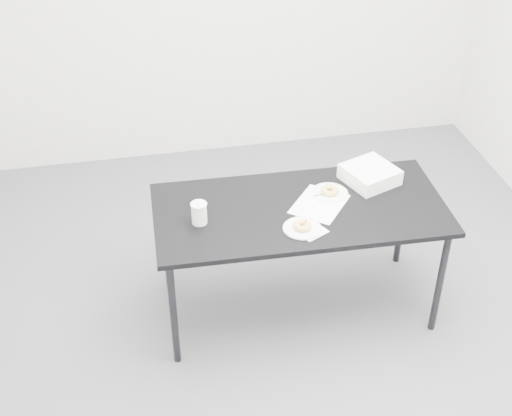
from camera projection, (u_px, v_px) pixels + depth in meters
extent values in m
plane|color=#505155|center=(281.00, 314.00, 4.23)|extent=(4.00, 4.00, 0.00)
cube|color=black|center=(300.00, 210.00, 3.88)|extent=(1.61, 0.80, 0.03)
cylinder|color=black|center=(174.00, 314.00, 3.74)|extent=(0.04, 0.04, 0.70)
cylinder|color=black|center=(166.00, 241.00, 4.24)|extent=(0.04, 0.04, 0.70)
cylinder|color=black|center=(440.00, 283.00, 3.94)|extent=(0.04, 0.04, 0.70)
cylinder|color=black|center=(402.00, 217.00, 4.44)|extent=(0.04, 0.04, 0.70)
cube|color=white|center=(319.00, 204.00, 3.90)|extent=(0.39, 0.40, 0.00)
cube|color=green|center=(329.00, 193.00, 3.98)|extent=(0.07, 0.07, 0.00)
cylinder|color=#0D9361|center=(326.00, 194.00, 3.97)|extent=(0.15, 0.02, 0.01)
cube|color=white|center=(310.00, 230.00, 3.70)|extent=(0.19, 0.19, 0.00)
cylinder|color=white|center=(302.00, 228.00, 3.71)|extent=(0.20, 0.20, 0.01)
torus|color=gold|center=(302.00, 225.00, 3.70)|extent=(0.12, 0.12, 0.03)
cylinder|color=white|center=(329.00, 193.00, 3.98)|extent=(0.21, 0.21, 0.01)
torus|color=gold|center=(330.00, 190.00, 3.97)|extent=(0.13, 0.13, 0.03)
cylinder|color=white|center=(199.00, 213.00, 3.72)|extent=(0.08, 0.08, 0.12)
cylinder|color=white|center=(349.00, 174.00, 4.13)|extent=(0.10, 0.10, 0.01)
cube|color=white|center=(370.00, 174.00, 4.06)|extent=(0.34, 0.34, 0.09)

